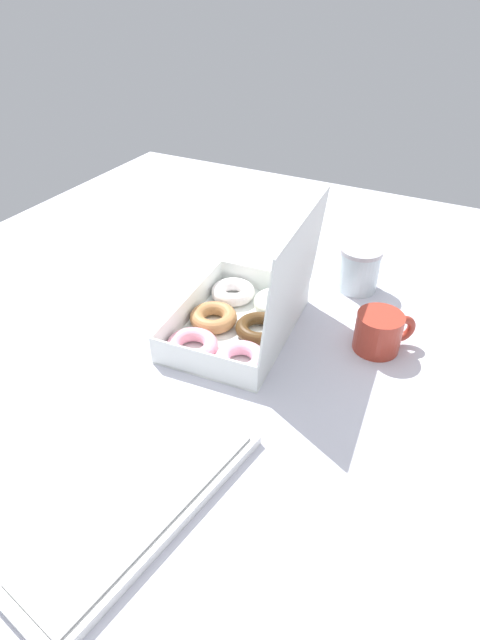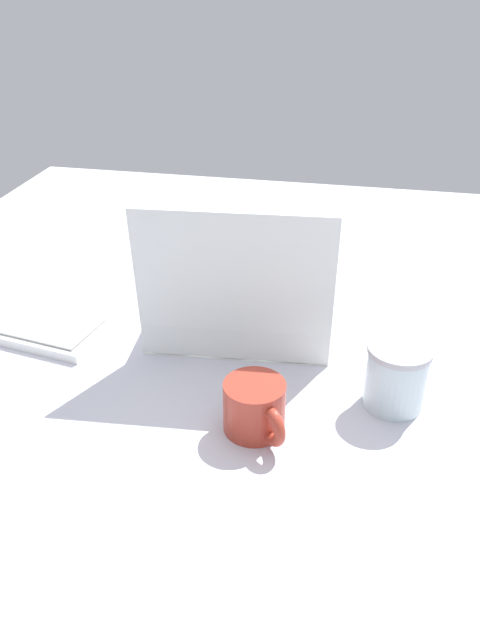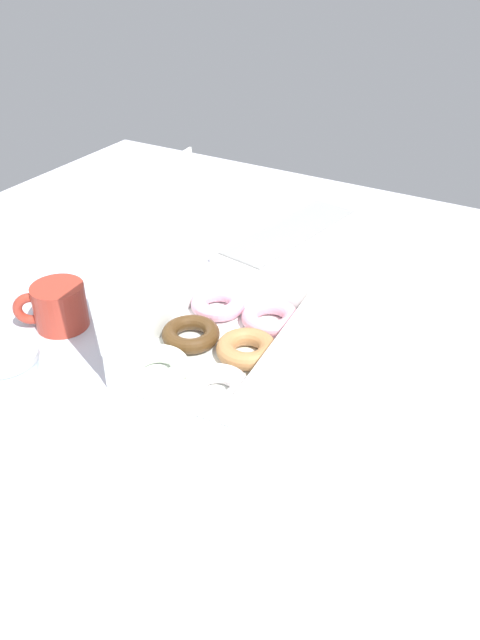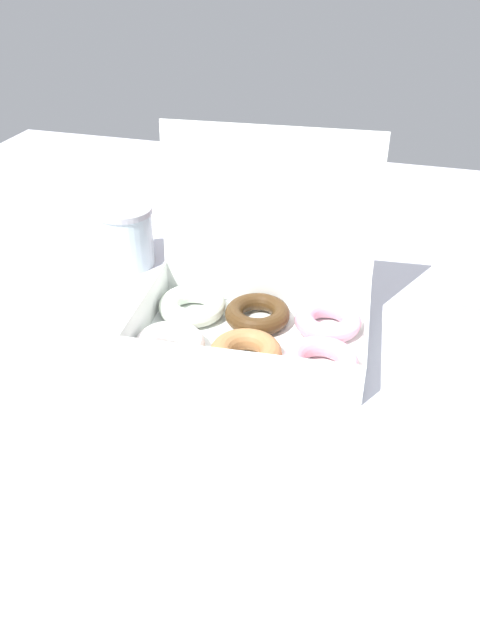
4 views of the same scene
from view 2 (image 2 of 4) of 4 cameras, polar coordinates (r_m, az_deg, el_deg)
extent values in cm
cube|color=silver|center=(122.81, 2.36, -1.16)|extent=(180.00, 180.00, 2.00)
cube|color=white|center=(122.26, 0.17, -0.63)|extent=(35.43, 25.38, 0.40)
cube|color=white|center=(120.08, 8.09, 0.17)|extent=(2.23, 22.70, 6.00)
cube|color=white|center=(123.43, -7.53, 1.13)|extent=(2.23, 22.70, 6.00)
cube|color=white|center=(130.35, 0.76, 3.11)|extent=(32.84, 3.05, 6.00)
cube|color=white|center=(111.17, -0.51, -2.20)|extent=(32.84, 3.05, 6.00)
cube|color=white|center=(102.95, -0.63, 4.12)|extent=(33.81, 5.24, 22.68)
torus|color=white|center=(125.59, 5.55, 1.02)|extent=(10.62, 10.62, 3.22)
torus|color=#A97444|center=(126.08, 0.43, 1.31)|extent=(14.49, 14.49, 3.21)
torus|color=pink|center=(127.42, -4.36, 1.55)|extent=(13.19, 13.19, 3.02)
torus|color=white|center=(116.01, 5.16, -1.68)|extent=(11.57, 11.57, 3.14)
torus|color=#442C15|center=(116.90, -0.07, -1.27)|extent=(10.57, 10.57, 2.78)
torus|color=#E79FB9|center=(118.35, -5.37, -0.98)|extent=(12.35, 12.35, 3.04)
cube|color=white|center=(131.08, -20.52, -0.10)|extent=(43.11, 20.28, 1.80)
cube|color=#999997|center=(130.56, -20.61, 0.31)|extent=(39.48, 17.59, 0.40)
cylinder|color=#A93727|center=(95.62, 1.31, -7.90)|extent=(9.54, 9.54, 8.30)
torus|color=#A93727|center=(92.23, 2.89, -9.64)|extent=(5.40, 5.99, 6.36)
cylinder|color=black|center=(93.98, 1.33, -6.64)|extent=(8.39, 8.39, 0.50)
cylinder|color=silver|center=(102.83, 14.05, -5.24)|extent=(9.66, 9.66, 10.00)
cylinder|color=#B2B2B7|center=(99.78, 14.44, -2.68)|extent=(10.14, 10.14, 1.00)
cube|color=white|center=(145.43, -5.63, 4.57)|extent=(14.71, 13.67, 0.15)
camera|label=1|loc=(1.16, -51.04, 21.62)|focal=28.00mm
camera|label=3|loc=(1.59, 35.23, 26.03)|focal=35.00mm
camera|label=4|loc=(1.82, -1.45, 27.77)|focal=35.00mm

